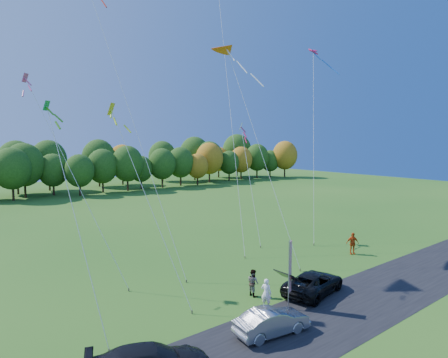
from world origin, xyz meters
TOP-DOWN VIEW (x-y plane):
  - ground at (0.00, 0.00)m, footprint 160.00×160.00m
  - asphalt_strip at (0.00, -4.00)m, footprint 90.00×6.00m
  - tree_line at (0.00, 55.00)m, footprint 116.00×12.00m
  - black_suv at (1.52, -1.39)m, footprint 5.44×3.29m
  - silver_sedan at (-4.51, -3.48)m, footprint 4.26×2.02m
  - person_tailgate_a at (-2.39, -0.95)m, footprint 0.64×0.75m
  - person_tailgate_b at (-1.79, 0.84)m, footprint 0.73×0.90m
  - person_east at (11.24, 2.11)m, footprint 1.18×1.00m
  - feather_flag at (-1.37, -1.87)m, footprint 0.51×0.28m
  - kite_delta_blue at (-5.11, 11.34)m, footprint 4.12×12.66m
  - kite_parafoil_orange at (6.38, 13.31)m, footprint 8.57×13.21m
  - kite_delta_red at (4.37, 7.92)m, footprint 2.96×10.27m
  - kite_parafoil_rainbow at (14.40, 9.07)m, footprint 8.52×6.76m
  - kite_diamond_yellow at (-7.45, 3.86)m, footprint 2.85×6.17m
  - kite_diamond_green at (-12.28, 2.53)m, footprint 1.45×5.33m
  - kite_diamond_white at (7.24, 10.91)m, footprint 2.28×5.31m
  - kite_diamond_pink at (-9.68, 10.18)m, footprint 4.56×7.84m

SIDE VIEW (x-z plane):
  - ground at x=0.00m, z-range 0.00..0.00m
  - tree_line at x=0.00m, z-range -5.00..5.00m
  - asphalt_strip at x=0.00m, z-range 0.00..0.01m
  - silver_sedan at x=-4.51m, z-range 0.00..1.35m
  - black_suv at x=1.52m, z-range 0.00..1.41m
  - person_tailgate_b at x=-1.79m, z-range 0.00..1.72m
  - person_tailgate_a at x=-2.39m, z-range 0.00..1.75m
  - person_east at x=11.24m, z-range 0.00..1.90m
  - feather_flag at x=-1.37m, z-range 0.46..4.61m
  - kite_diamond_white at x=7.24m, z-range -0.16..11.84m
  - kite_diamond_green at x=-12.28m, z-range -0.07..12.21m
  - kite_diamond_yellow at x=-7.45m, z-range -0.24..12.38m
  - kite_diamond_pink at x=-9.68m, z-range -0.21..14.71m
  - kite_parafoil_rainbow at x=14.40m, z-range -0.13..20.13m
  - kite_delta_red at x=4.37m, z-range 2.37..22.05m
  - kite_delta_blue at x=-5.11m, z-range -0.34..25.38m
  - kite_parafoil_orange at x=6.38m, z-range -0.24..30.75m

